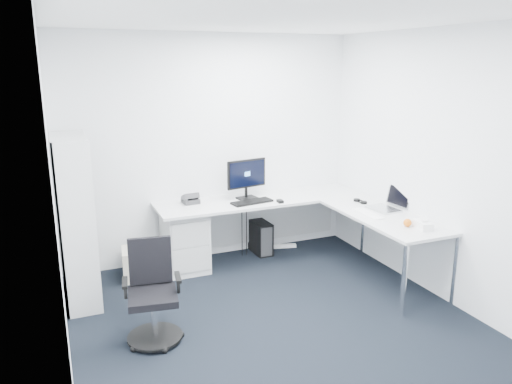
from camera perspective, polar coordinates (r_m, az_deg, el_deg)
name	(u,v)px	position (r m, az deg, el deg)	size (l,w,h in m)	color
ground	(286,334)	(4.65, 3.43, -15.90)	(4.20, 4.20, 0.00)	black
ceiling	(291,16)	(4.03, 4.04, 19.42)	(4.20, 4.20, 0.00)	white
wall_back	(211,149)	(6.05, -5.18, 4.93)	(3.60, 0.02, 2.70)	white
wall_front	(495,293)	(2.54, 25.62, -10.33)	(3.60, 0.02, 2.70)	white
wall_left	(55,213)	(3.73, -21.96, -2.20)	(0.02, 4.20, 2.70)	white
wall_right	(456,171)	(5.18, 21.88, 2.29)	(0.02, 4.20, 2.70)	white
l_desk	(276,237)	(5.85, 2.30, -5.16)	(2.62, 1.47, 0.76)	silver
drawer_pedestal	(185,240)	(5.89, -8.16, -5.42)	(0.47, 0.58, 0.72)	silver
bookshelf	(75,220)	(5.26, -19.93, -3.05)	(0.33, 0.84, 1.69)	silver
task_chair	(153,294)	(4.43, -11.74, -11.36)	(0.50, 0.50, 0.89)	black
black_pc_tower	(260,237)	(6.38, 0.45, -5.13)	(0.19, 0.42, 0.41)	black
beige_pc_tower	(130,264)	(5.81, -14.19, -8.00)	(0.16, 0.36, 0.34)	beige
power_strip	(282,246)	(6.60, 3.01, -6.19)	(0.36, 0.06, 0.04)	white
monitor	(247,179)	(5.95, -1.04, 1.52)	(0.52, 0.17, 0.50)	black
black_keyboard	(252,202)	(5.84, -0.47, -1.14)	(0.49, 0.18, 0.02)	black
mouse	(280,201)	(5.86, 2.77, -1.06)	(0.06, 0.10, 0.03)	black
desk_phone	(190,198)	(5.86, -7.50, -0.68)	(0.18, 0.18, 0.13)	#2E2E31
laptop	(384,199)	(5.71, 14.43, -0.75)	(0.36, 0.35, 0.26)	#B8BABF
white_keyboard	(368,214)	(5.54, 12.69, -2.42)	(0.12, 0.44, 0.01)	white
headphones	(360,200)	(5.98, 11.83, -0.95)	(0.11, 0.18, 0.05)	black
orange_fruit	(407,223)	(5.22, 16.92, -3.38)	(0.08, 0.08, 0.08)	orange
tissue_box	(422,225)	(5.20, 18.49, -3.60)	(0.11, 0.22, 0.07)	white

